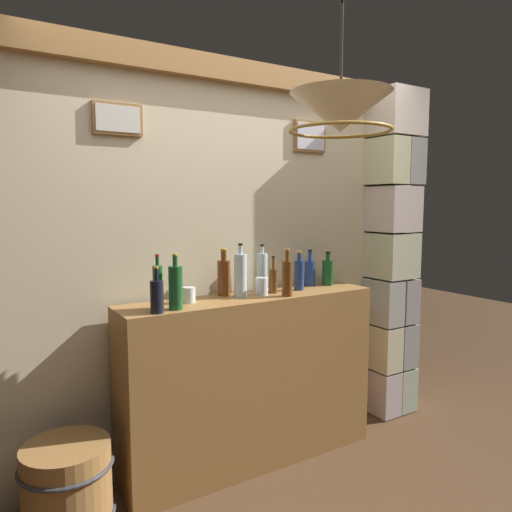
% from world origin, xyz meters
% --- Properties ---
extents(panelled_rear_partition, '(3.27, 0.15, 2.48)m').
position_xyz_m(panelled_rear_partition, '(-0.00, 1.10, 1.32)').
color(panelled_rear_partition, beige).
rests_on(panelled_rear_partition, ground).
extents(stone_pillar, '(0.35, 0.35, 2.42)m').
position_xyz_m(stone_pillar, '(1.28, 0.94, 1.22)').
color(stone_pillar, '#B7A4AA').
rests_on(stone_pillar, ground).
extents(bar_shelf_unit, '(1.63, 0.35, 1.05)m').
position_xyz_m(bar_shelf_unit, '(0.00, 0.84, 0.52)').
color(bar_shelf_unit, olive).
rests_on(bar_shelf_unit, ground).
extents(liquor_bottle_rye, '(0.07, 0.07, 0.24)m').
position_xyz_m(liquor_bottle_rye, '(-0.64, 0.72, 1.14)').
color(liquor_bottle_rye, black).
rests_on(liquor_bottle_rye, bar_shelf_unit).
extents(liquor_bottle_vodka, '(0.05, 0.05, 0.29)m').
position_xyz_m(liquor_bottle_vodka, '(-0.60, 0.83, 1.17)').
color(liquor_bottle_vodka, '#175225').
rests_on(liquor_bottle_vodka, bar_shelf_unit).
extents(liquor_bottle_rum, '(0.08, 0.08, 0.23)m').
position_xyz_m(liquor_bottle_rum, '(0.65, 0.91, 1.14)').
color(liquor_bottle_rum, '#184D20').
rests_on(liquor_bottle_rum, bar_shelf_unit).
extents(liquor_bottle_bourbon, '(0.07, 0.07, 0.30)m').
position_xyz_m(liquor_bottle_bourbon, '(0.16, 0.97, 1.17)').
color(liquor_bottle_bourbon, silver).
rests_on(liquor_bottle_bourbon, bar_shelf_unit).
extents(liquor_bottle_scotch, '(0.05, 0.05, 0.23)m').
position_xyz_m(liquor_bottle_scotch, '(0.17, 0.86, 1.13)').
color(liquor_bottle_scotch, '#5B3615').
rests_on(liquor_bottle_scotch, bar_shelf_unit).
extents(liquor_bottle_sherry, '(0.07, 0.07, 0.30)m').
position_xyz_m(liquor_bottle_sherry, '(-0.53, 0.75, 1.17)').
color(liquor_bottle_sherry, '#1B4F26').
rests_on(liquor_bottle_sherry, bar_shelf_unit).
extents(liquor_bottle_brandy, '(0.06, 0.06, 0.29)m').
position_xyz_m(liquor_bottle_brandy, '(0.18, 0.73, 1.16)').
color(liquor_bottle_brandy, '#5F3413').
rests_on(liquor_bottle_brandy, bar_shelf_unit).
extents(liquor_bottle_tequila, '(0.08, 0.08, 0.32)m').
position_xyz_m(liquor_bottle_tequila, '(-0.06, 0.87, 1.18)').
color(liquor_bottle_tequila, silver).
rests_on(liquor_bottle_tequila, bar_shelf_unit).
extents(liquor_bottle_port, '(0.06, 0.06, 0.25)m').
position_xyz_m(liquor_bottle_port, '(0.37, 0.86, 1.15)').
color(liquor_bottle_port, navy).
rests_on(liquor_bottle_port, bar_shelf_unit).
extents(liquor_bottle_whiskey, '(0.07, 0.07, 0.25)m').
position_xyz_m(liquor_bottle_whiskey, '(0.53, 0.95, 1.14)').
color(liquor_bottle_whiskey, navy).
rests_on(liquor_bottle_whiskey, bar_shelf_unit).
extents(liquor_bottle_amaro, '(0.08, 0.08, 0.29)m').
position_xyz_m(liquor_bottle_amaro, '(-0.13, 0.96, 1.17)').
color(liquor_bottle_amaro, brown).
rests_on(liquor_bottle_amaro, bar_shelf_unit).
extents(glass_tumbler_rocks, '(0.07, 0.07, 0.09)m').
position_xyz_m(glass_tumbler_rocks, '(-0.40, 0.87, 1.09)').
color(glass_tumbler_rocks, silver).
rests_on(glass_tumbler_rocks, bar_shelf_unit).
extents(glass_tumbler_highball, '(0.08, 0.08, 0.11)m').
position_xyz_m(glass_tumbler_highball, '(0.07, 0.85, 1.10)').
color(glass_tumbler_highball, silver).
rests_on(glass_tumbler_highball, bar_shelf_unit).
extents(pendant_lamp, '(0.48, 0.48, 0.60)m').
position_xyz_m(pendant_lamp, '(0.04, 0.12, 2.02)').
color(pendant_lamp, '#EFE5C6').
extents(wooden_barrel, '(0.45, 0.45, 0.46)m').
position_xyz_m(wooden_barrel, '(-1.11, 0.74, 0.23)').
color(wooden_barrel, olive).
rests_on(wooden_barrel, ground).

